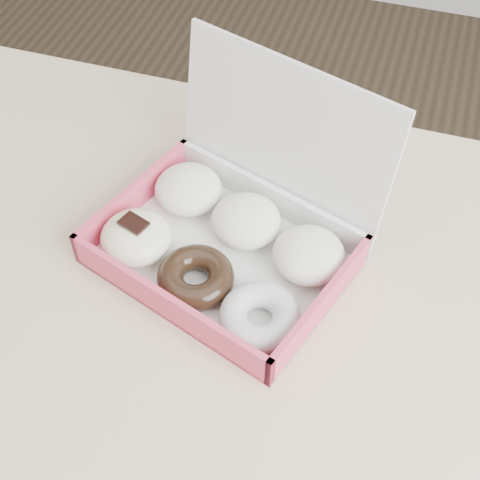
% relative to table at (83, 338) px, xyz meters
% --- Properties ---
extents(table, '(1.20, 0.80, 0.75)m').
position_rel_table_xyz_m(table, '(0.00, 0.00, 0.00)').
color(table, '#CEB088').
rests_on(table, ground).
extents(donut_box, '(0.33, 0.31, 0.20)m').
position_rel_table_xyz_m(donut_box, '(0.14, 0.12, 0.11)').
color(donut_box, white).
rests_on(donut_box, table).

